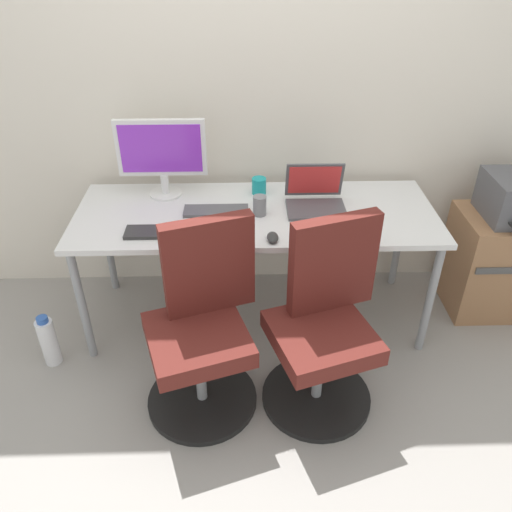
% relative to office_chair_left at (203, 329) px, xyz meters
% --- Properties ---
extents(ground_plane, '(5.28, 5.28, 0.00)m').
position_rel_office_chair_left_xyz_m(ground_plane, '(0.26, 0.59, -0.42)').
color(ground_plane, gray).
extents(back_wall, '(4.40, 0.04, 2.60)m').
position_rel_office_chair_left_xyz_m(back_wall, '(0.26, 1.03, 0.88)').
color(back_wall, silver).
rests_on(back_wall, ground).
extents(desk, '(1.91, 0.72, 0.71)m').
position_rel_office_chair_left_xyz_m(desk, '(0.26, 0.59, 0.23)').
color(desk, silver).
rests_on(desk, ground).
extents(office_chair_left, '(0.55, 0.55, 0.94)m').
position_rel_office_chair_left_xyz_m(office_chair_left, '(0.00, 0.00, 0.00)').
color(office_chair_left, black).
rests_on(office_chair_left, ground).
extents(office_chair_right, '(0.55, 0.55, 0.94)m').
position_rel_office_chair_left_xyz_m(office_chair_right, '(0.57, 0.00, 0.00)').
color(office_chair_right, black).
rests_on(office_chair_right, ground).
extents(side_cabinet, '(0.57, 0.43, 0.62)m').
position_rel_office_chair_left_xyz_m(side_cabinet, '(1.72, 0.67, -0.11)').
color(side_cabinet, '#996B47').
rests_on(side_cabinet, ground).
extents(water_bottle_on_floor, '(0.09, 0.09, 0.31)m').
position_rel_office_chair_left_xyz_m(water_bottle_on_floor, '(-0.84, 0.24, -0.28)').
color(water_bottle_on_floor, white).
rests_on(water_bottle_on_floor, ground).
extents(desktop_monitor, '(0.48, 0.18, 0.43)m').
position_rel_office_chair_left_xyz_m(desktop_monitor, '(-0.24, 0.81, 0.54)').
color(desktop_monitor, silver).
rests_on(desktop_monitor, desk).
extents(open_laptop, '(0.31, 0.28, 0.22)m').
position_rel_office_chair_left_xyz_m(open_laptop, '(0.58, 0.64, 0.34)').
color(open_laptop, '#4C4C51').
rests_on(open_laptop, desk).
extents(keyboard_by_monitor, '(0.34, 0.12, 0.02)m').
position_rel_office_chair_left_xyz_m(keyboard_by_monitor, '(-0.22, 0.38, 0.30)').
color(keyboard_by_monitor, '#2D2D2D').
rests_on(keyboard_by_monitor, desk).
extents(keyboard_by_laptop, '(0.34, 0.12, 0.02)m').
position_rel_office_chair_left_xyz_m(keyboard_by_laptop, '(0.05, 0.59, 0.30)').
color(keyboard_by_laptop, '#515156').
rests_on(keyboard_by_laptop, desk).
extents(mouse_by_monitor, '(0.06, 0.10, 0.03)m').
position_rel_office_chair_left_xyz_m(mouse_by_monitor, '(0.34, 0.31, 0.31)').
color(mouse_by_monitor, '#2D2D2D').
rests_on(mouse_by_monitor, desk).
extents(mouse_by_laptop, '(0.06, 0.10, 0.03)m').
position_rel_office_chair_left_xyz_m(mouse_by_laptop, '(0.49, 0.31, 0.31)').
color(mouse_by_laptop, '#B7B7B7').
rests_on(mouse_by_laptop, desk).
extents(coffee_mug, '(0.08, 0.08, 0.09)m').
position_rel_office_chair_left_xyz_m(coffee_mug, '(0.29, 0.81, 0.34)').
color(coffee_mug, teal).
rests_on(coffee_mug, desk).
extents(pen_cup, '(0.07, 0.07, 0.10)m').
position_rel_office_chair_left_xyz_m(pen_cup, '(0.28, 0.56, 0.34)').
color(pen_cup, slate).
rests_on(pen_cup, desk).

